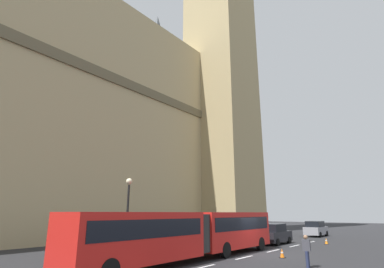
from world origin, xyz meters
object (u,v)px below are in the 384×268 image
traffic_cone_middle (326,241)px  clock_tower (219,9)px  street_lamp (128,210)px  pedestrian_near_cones (307,250)px  articulated_bus (192,231)px  traffic_cone_west (282,253)px  sedan_trailing (316,229)px  sedan_lead (274,234)px

traffic_cone_middle → clock_tower: bearing=59.7°
street_lamp → traffic_cone_middle: bearing=-25.9°
pedestrian_near_cones → traffic_cone_middle: bearing=11.2°
clock_tower → articulated_bus: clock_tower is taller
traffic_cone_west → traffic_cone_middle: 11.04m
articulated_bus → street_lamp: (-1.60, 4.51, 1.31)m
traffic_cone_middle → street_lamp: (-17.14, 8.33, 2.77)m
pedestrian_near_cones → clock_tower: bearing=40.3°
articulated_bus → pedestrian_near_cones: size_ratio=10.34×
clock_tower → sedan_trailing: bearing=-95.0°
street_lamp → traffic_cone_west: bearing=-54.4°
sedan_trailing → traffic_cone_west: 20.57m
sedan_trailing → street_lamp: bearing=169.8°
articulated_bus → pedestrian_near_cones: articulated_bus is taller
articulated_bus → sedan_trailing: articulated_bus is taller
sedan_trailing → street_lamp: size_ratio=0.83×
sedan_lead → traffic_cone_middle: 4.89m
traffic_cone_west → traffic_cone_middle: same height
pedestrian_near_cones → traffic_cone_west: bearing=42.9°
clock_tower → pedestrian_near_cones: size_ratio=45.75×
sedan_lead → traffic_cone_middle: size_ratio=7.59×
articulated_bus → sedan_trailing: size_ratio=3.97×
articulated_bus → street_lamp: 4.96m
pedestrian_near_cones → articulated_bus: bearing=104.8°
clock_tower → sedan_lead: clock_tower is taller
articulated_bus → traffic_cone_middle: (15.53, -3.83, -1.46)m
sedan_lead → traffic_cone_west: (-8.05, -4.00, -0.63)m
articulated_bus → pedestrian_near_cones: (1.74, -6.57, -0.83)m
sedan_trailing → traffic_cone_middle: 9.88m
sedan_trailing → traffic_cone_west: (-20.21, -3.80, -0.63)m
clock_tower → sedan_trailing: size_ratio=17.57×
pedestrian_near_cones → street_lamp: bearing=106.8°
articulated_bus → sedan_lead: (12.54, -0.00, -0.83)m
traffic_cone_west → street_lamp: street_lamp is taller
street_lamp → pedestrian_near_cones: bearing=-73.2°
sedan_lead → traffic_cone_west: bearing=-153.6°
clock_tower → traffic_cone_middle: (-10.41, -17.82, -40.38)m
sedan_lead → street_lamp: 15.00m
sedan_trailing → traffic_cone_west: bearing=-169.4°
articulated_bus → street_lamp: size_ratio=3.32×
traffic_cone_middle → pedestrian_near_cones: pedestrian_near_cones is taller
traffic_cone_middle → sedan_lead: bearing=128.1°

